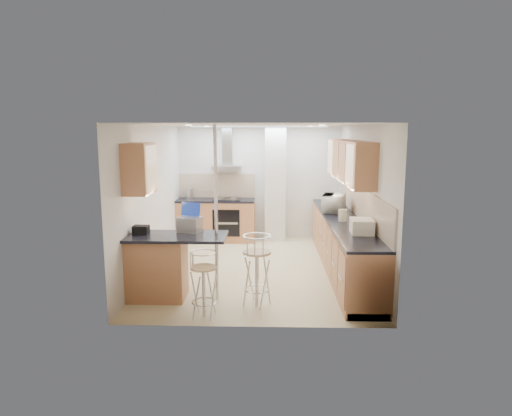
{
  "coord_description": "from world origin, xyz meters",
  "views": [
    {
      "loc": [
        0.21,
        -7.74,
        2.42
      ],
      "look_at": [
        -0.01,
        0.2,
        1.06
      ],
      "focal_mm": 32.0,
      "sensor_mm": 36.0,
      "label": 1
    }
  ],
  "objects_px": {
    "microwave": "(334,203)",
    "bar_stool_end": "(257,270)",
    "laptop": "(190,225)",
    "bread_bin": "(362,226)",
    "bar_stool_near": "(204,284)"
  },
  "relations": [
    {
      "from": "laptop",
      "to": "bread_bin",
      "type": "bearing_deg",
      "value": 19.42
    },
    {
      "from": "laptop",
      "to": "bread_bin",
      "type": "distance_m",
      "value": 2.52
    },
    {
      "from": "microwave",
      "to": "laptop",
      "type": "distance_m",
      "value": 2.99
    },
    {
      "from": "bar_stool_end",
      "to": "bread_bin",
      "type": "relative_size",
      "value": 2.51
    },
    {
      "from": "bar_stool_near",
      "to": "bread_bin",
      "type": "bearing_deg",
      "value": 9.24
    },
    {
      "from": "microwave",
      "to": "bar_stool_end",
      "type": "bearing_deg",
      "value": 163.03
    },
    {
      "from": "microwave",
      "to": "bread_bin",
      "type": "distance_m",
      "value": 1.78
    },
    {
      "from": "laptop",
      "to": "bar_stool_end",
      "type": "height_order",
      "value": "laptop"
    },
    {
      "from": "bar_stool_near",
      "to": "microwave",
      "type": "bearing_deg",
      "value": 39.26
    },
    {
      "from": "laptop",
      "to": "bar_stool_near",
      "type": "xyz_separation_m",
      "value": [
        0.32,
        -0.87,
        -0.61
      ]
    },
    {
      "from": "microwave",
      "to": "bar_stool_near",
      "type": "xyz_separation_m",
      "value": [
        -2.04,
        -2.71,
        -0.64
      ]
    },
    {
      "from": "laptop",
      "to": "bread_bin",
      "type": "height_order",
      "value": "laptop"
    },
    {
      "from": "microwave",
      "to": "laptop",
      "type": "relative_size",
      "value": 1.82
    },
    {
      "from": "bar_stool_near",
      "to": "bar_stool_end",
      "type": "height_order",
      "value": "bar_stool_end"
    },
    {
      "from": "microwave",
      "to": "laptop",
      "type": "xyz_separation_m",
      "value": [
        -2.36,
        -1.84,
        -0.03
      ]
    }
  ]
}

